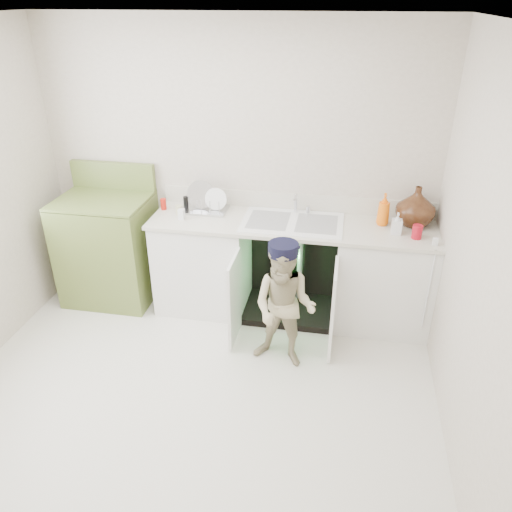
% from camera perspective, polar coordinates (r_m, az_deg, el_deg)
% --- Properties ---
extents(ground, '(3.50, 3.50, 0.00)m').
position_cam_1_polar(ground, '(3.85, -7.01, -15.34)').
color(ground, silver).
rests_on(ground, ground).
extents(room_shell, '(6.00, 5.50, 1.26)m').
position_cam_1_polar(room_shell, '(3.13, -8.31, 1.60)').
color(room_shell, beige).
rests_on(room_shell, ground).
extents(counter_run, '(2.44, 1.02, 1.23)m').
position_cam_1_polar(counter_run, '(4.43, 4.45, -1.17)').
color(counter_run, white).
rests_on(counter_run, ground).
extents(avocado_stove, '(0.80, 0.65, 1.25)m').
position_cam_1_polar(avocado_stove, '(4.86, -16.47, 0.94)').
color(avocado_stove, olive).
rests_on(avocado_stove, ground).
extents(repair_worker, '(0.56, 0.61, 1.04)m').
position_cam_1_polar(repair_worker, '(3.79, 3.26, -5.74)').
color(repair_worker, '#C9B790').
rests_on(repair_worker, ground).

